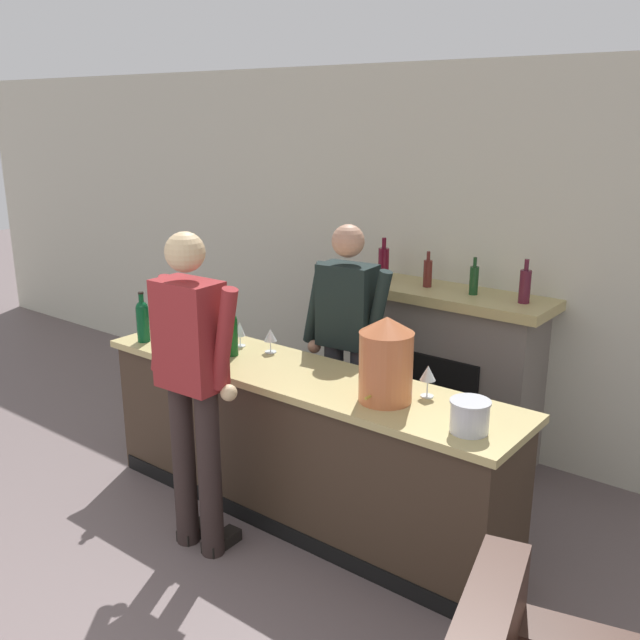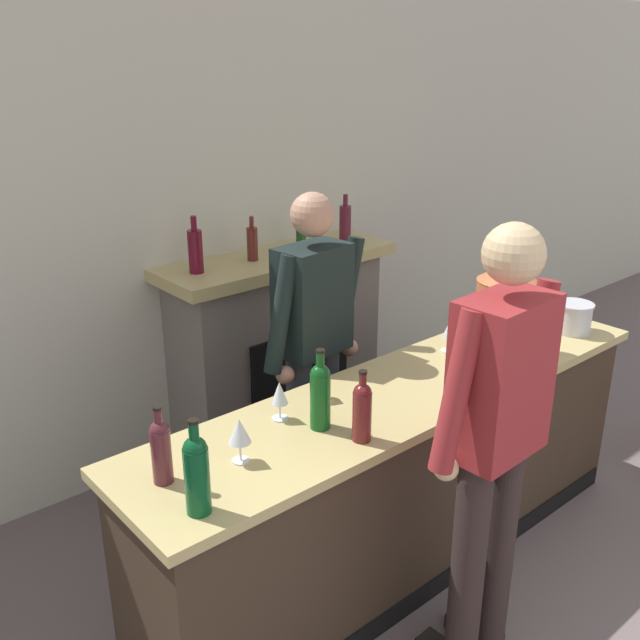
% 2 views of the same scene
% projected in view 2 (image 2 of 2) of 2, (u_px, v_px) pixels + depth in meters
% --- Properties ---
extents(wall_back_panel, '(12.00, 0.07, 2.75)m').
position_uv_depth(wall_back_panel, '(216.00, 226.00, 4.17)').
color(wall_back_panel, beige).
rests_on(wall_back_panel, ground_plane).
extents(bar_counter, '(2.78, 0.63, 0.94)m').
position_uv_depth(bar_counter, '(404.00, 476.00, 3.35)').
color(bar_counter, '#3A2B1F').
rests_on(bar_counter, ground_plane).
extents(fireplace_stone, '(1.47, 0.52, 1.53)m').
position_uv_depth(fireplace_stone, '(278.00, 348.00, 4.40)').
color(fireplace_stone, slate).
rests_on(fireplace_stone, ground_plane).
extents(person_customer, '(0.66, 0.31, 1.83)m').
position_uv_depth(person_customer, '(494.00, 442.00, 2.57)').
color(person_customer, '#2C211F').
rests_on(person_customer, ground_plane).
extents(person_bartender, '(0.66, 0.33, 1.74)m').
position_uv_depth(person_bartender, '(314.00, 348.00, 3.54)').
color(person_bartender, '#353B44').
rests_on(person_bartender, ground_plane).
extents(copper_dispenser, '(0.29, 0.33, 0.46)m').
position_uv_depth(copper_dispenser, '(505.00, 309.00, 3.45)').
color(copper_dispenser, '#BE653B').
rests_on(copper_dispenser, bar_counter).
extents(ice_bucket_steel, '(0.20, 0.20, 0.16)m').
position_uv_depth(ice_bucket_steel, '(574.00, 317.00, 3.77)').
color(ice_bucket_steel, silver).
rests_on(ice_bucket_steel, bar_counter).
extents(wine_bottle_riesling_slim, '(0.08, 0.08, 0.34)m').
position_uv_depth(wine_bottle_riesling_slim, '(320.00, 393.00, 2.79)').
color(wine_bottle_riesling_slim, '#104C19').
rests_on(wine_bottle_riesling_slim, bar_counter).
extents(wine_bottle_merlot_tall, '(0.07, 0.07, 0.29)m').
position_uv_depth(wine_bottle_merlot_tall, '(161.00, 449.00, 2.44)').
color(wine_bottle_merlot_tall, '#532029').
rests_on(wine_bottle_merlot_tall, bar_counter).
extents(wine_bottle_burgundy_dark, '(0.08, 0.08, 0.34)m').
position_uv_depth(wine_bottle_burgundy_dark, '(197.00, 471.00, 2.27)').
color(wine_bottle_burgundy_dark, '#094420').
rests_on(wine_bottle_burgundy_dark, bar_counter).
extents(wine_bottle_port_short, '(0.07, 0.07, 0.29)m').
position_uv_depth(wine_bottle_port_short, '(362.00, 409.00, 2.71)').
color(wine_bottle_port_short, '#5C1A1B').
rests_on(wine_bottle_port_short, bar_counter).
extents(wine_glass_front_right, '(0.08, 0.08, 0.18)m').
position_uv_depth(wine_glass_front_right, '(239.00, 432.00, 2.57)').
color(wine_glass_front_right, silver).
rests_on(wine_glass_front_right, bar_counter).
extents(wine_glass_near_bucket, '(0.09, 0.09, 0.18)m').
position_uv_depth(wine_glass_near_bucket, '(490.00, 312.00, 3.71)').
color(wine_glass_near_bucket, silver).
rests_on(wine_glass_near_bucket, bar_counter).
extents(wine_glass_back_row, '(0.08, 0.08, 0.17)m').
position_uv_depth(wine_glass_back_row, '(450.00, 330.00, 3.52)').
color(wine_glass_back_row, silver).
rests_on(wine_glass_back_row, bar_counter).
extents(wine_glass_front_left, '(0.08, 0.08, 0.16)m').
position_uv_depth(wine_glass_front_left, '(319.00, 376.00, 3.04)').
color(wine_glass_front_left, silver).
rests_on(wine_glass_front_left, bar_counter).
extents(wine_glass_mid_counter, '(0.07, 0.07, 0.17)m').
position_uv_depth(wine_glass_mid_counter, '(279.00, 394.00, 2.87)').
color(wine_glass_mid_counter, silver).
rests_on(wine_glass_mid_counter, bar_counter).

